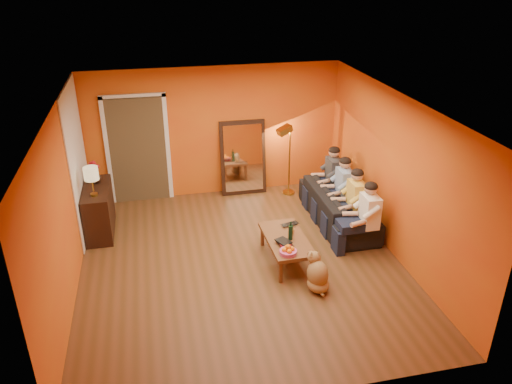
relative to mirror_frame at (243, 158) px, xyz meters
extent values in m
cube|color=brown|center=(-0.55, -2.63, -0.76)|extent=(5.00, 5.50, 0.00)
cube|color=white|center=(-0.55, -2.63, 1.84)|extent=(5.00, 5.50, 0.00)
cube|color=#CA6417|center=(-0.55, 0.12, 0.54)|extent=(5.00, 0.00, 2.60)
cube|color=#CA6417|center=(-3.05, -2.63, 0.54)|extent=(0.00, 5.50, 2.60)
cube|color=#CA6417|center=(1.95, -2.63, 0.54)|extent=(0.00, 5.50, 2.60)
cube|color=white|center=(-3.04, -0.88, 0.54)|extent=(0.02, 1.90, 2.58)
cube|color=#3F2D19|center=(-2.05, 0.20, 0.29)|extent=(1.06, 0.30, 2.10)
cube|color=white|center=(-2.62, 0.08, 0.29)|extent=(0.08, 0.06, 2.20)
cube|color=white|center=(-1.48, 0.08, 0.29)|extent=(0.08, 0.06, 2.20)
cube|color=white|center=(-2.05, 0.08, 1.36)|extent=(1.22, 0.06, 0.08)
cube|color=black|center=(0.00, 0.00, 0.00)|extent=(0.92, 0.27, 1.51)
cube|color=white|center=(0.00, -0.04, 0.00)|extent=(0.78, 0.21, 1.35)
cube|color=black|center=(-2.79, -1.08, -0.34)|extent=(0.44, 1.18, 0.85)
imported|color=black|center=(1.45, -1.63, -0.45)|extent=(2.15, 0.84, 0.63)
cylinder|color=black|center=(0.22, -2.75, -0.18)|extent=(0.07, 0.07, 0.31)
imported|color=#B27F3F|center=(0.29, -2.58, -0.30)|extent=(0.10, 0.10, 0.08)
imported|color=black|center=(0.35, -2.35, -0.33)|extent=(0.34, 0.26, 0.02)
imported|color=black|center=(-0.01, -2.90, -0.33)|extent=(0.24, 0.30, 0.03)
imported|color=#A6131B|center=(0.00, -2.89, -0.31)|extent=(0.18, 0.23, 0.02)
imported|color=black|center=(-0.01, -2.91, -0.29)|extent=(0.26, 0.29, 0.02)
imported|color=black|center=(-2.79, -0.83, 0.20)|extent=(0.20, 0.20, 0.21)
camera|label=1|loc=(-1.76, -9.24, 3.71)|focal=35.00mm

